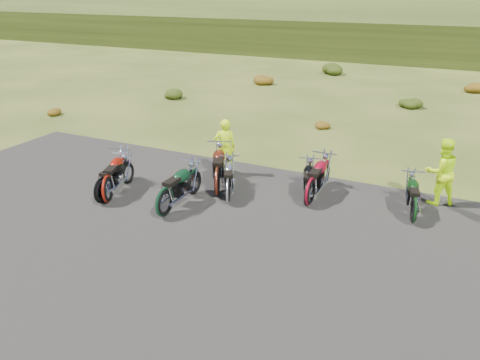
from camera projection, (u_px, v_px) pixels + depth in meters
The scene contains 21 objects.
ground at pixel (231, 223), 11.80m from camera, with size 300.00×300.00×0.00m, color #334216.
gravel_pad at pixel (190, 262), 10.13m from camera, with size 20.00×12.00×0.04m, color black.
hill_slope at pixel (426, 37), 53.44m from camera, with size 300.00×46.00×3.00m, color #293612, non-canonical shape.
hill_plateau at pixel (453, 12), 103.41m from camera, with size 300.00×90.00×9.17m, color #293612.
shrub_0 at pixel (56, 110), 21.47m from camera, with size 0.77×0.77×0.45m, color brown.
shrub_1 at pixel (173, 92), 24.70m from camera, with size 1.03×1.03×0.61m, color #1E310C.
shrub_2 at pixel (262, 79), 27.94m from camera, with size 1.30×1.30×0.77m, color brown.
shrub_3 at pixel (333, 68), 31.17m from camera, with size 1.56×1.56×0.92m, color #1E310C.
shrub_4 at pixel (321, 123), 19.53m from camera, with size 0.77×0.77×0.45m, color brown.
shrub_5 at pixel (410, 102), 22.76m from camera, with size 1.03×1.03×0.61m, color #1E310C.
shrub_6 at pixel (477, 86), 26.00m from camera, with size 1.30×1.30×0.77m, color brown.
motorcycle_0 at pixel (103, 203), 12.88m from camera, with size 2.04×0.68×1.07m, color black, non-canonical shape.
motorcycle_1 at pixel (109, 203), 12.92m from camera, with size 2.19×0.73×1.15m, color maroon, non-canonical shape.
motorcycle_2 at pixel (166, 217), 12.14m from camera, with size 2.21×0.74×1.16m, color black, non-canonical shape.
motorcycle_3 at pixel (228, 203), 12.89m from camera, with size 1.93×0.64×1.01m, color silver, non-canonical shape.
motorcycle_4 at pixel (217, 196), 13.34m from camera, with size 2.33×0.78×1.22m, color #4D190C, non-canonical shape.
motorcycle_5 at pixel (306, 205), 12.76m from camera, with size 1.90×0.63×1.00m, color black, non-canonical shape.
motorcycle_6 at pixel (309, 205), 12.75m from camera, with size 2.18×0.73×1.14m, color maroon, non-canonical shape.
motorcycle_7 at pixel (412, 223), 11.79m from camera, with size 1.92×0.64×1.00m, color black, non-canonical shape.
person_middle at pixel (225, 148), 14.45m from camera, with size 0.65×0.43×1.79m, color #C8F60C.
person_right_a at pixel (441, 173), 12.50m from camera, with size 0.90×0.70×1.84m, color #C8F60C.
Camera 1 is at (4.70, -9.35, 5.56)m, focal length 35.00 mm.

